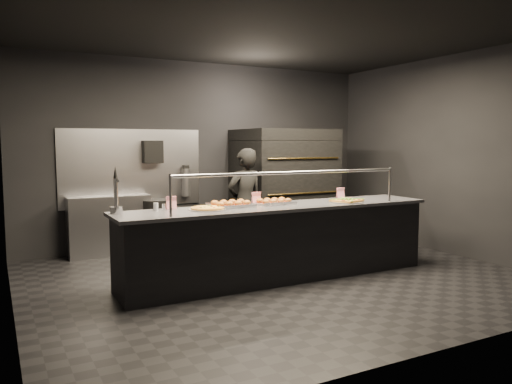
# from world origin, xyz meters

# --- Properties ---
(room) EXTENTS (6.04, 6.00, 3.00)m
(room) POSITION_xyz_m (-0.02, 0.05, 1.50)
(room) COLOR black
(room) RESTS_ON ground
(service_counter) EXTENTS (4.10, 0.78, 1.37)m
(service_counter) POSITION_xyz_m (0.00, -0.00, 0.46)
(service_counter) COLOR black
(service_counter) RESTS_ON ground
(pizza_oven) EXTENTS (1.50, 1.23, 1.91)m
(pizza_oven) POSITION_xyz_m (1.20, 1.90, 0.97)
(pizza_oven) COLOR black
(pizza_oven) RESTS_ON ground
(prep_shelf) EXTENTS (1.20, 0.35, 0.90)m
(prep_shelf) POSITION_xyz_m (-1.60, 2.32, 0.45)
(prep_shelf) COLOR #99999E
(prep_shelf) RESTS_ON ground
(towel_dispenser) EXTENTS (0.30, 0.20, 0.35)m
(towel_dispenser) POSITION_xyz_m (-0.90, 2.39, 1.55)
(towel_dispenser) COLOR black
(towel_dispenser) RESTS_ON room
(fire_extinguisher) EXTENTS (0.14, 0.14, 0.51)m
(fire_extinguisher) POSITION_xyz_m (-0.35, 2.40, 1.06)
(fire_extinguisher) COLOR #B2B2B7
(fire_extinguisher) RESTS_ON room
(beer_tap) EXTENTS (0.13, 0.19, 0.52)m
(beer_tap) POSITION_xyz_m (-1.95, 0.19, 1.07)
(beer_tap) COLOR silver
(beer_tap) RESTS_ON service_counter
(round_pizza) EXTENTS (0.45, 0.45, 0.03)m
(round_pizza) POSITION_xyz_m (-0.95, 0.03, 0.94)
(round_pizza) COLOR silver
(round_pizza) RESTS_ON service_counter
(slider_tray_a) EXTENTS (0.58, 0.49, 0.08)m
(slider_tray_a) POSITION_xyz_m (-0.60, 0.15, 0.95)
(slider_tray_a) COLOR silver
(slider_tray_a) RESTS_ON service_counter
(slider_tray_b) EXTENTS (0.55, 0.47, 0.07)m
(slider_tray_b) POSITION_xyz_m (-0.00, 0.15, 0.95)
(slider_tray_b) COLOR silver
(slider_tray_b) RESTS_ON service_counter
(square_pizza) EXTENTS (0.45, 0.45, 0.05)m
(square_pizza) POSITION_xyz_m (0.93, -0.13, 0.94)
(square_pizza) COLOR silver
(square_pizza) RESTS_ON service_counter
(condiment_jar) EXTENTS (0.14, 0.05, 0.09)m
(condiment_jar) POSITION_xyz_m (-1.48, 0.22, 0.96)
(condiment_jar) COLOR silver
(condiment_jar) RESTS_ON service_counter
(tent_cards) EXTENTS (2.57, 0.04, 0.15)m
(tent_cards) POSITION_xyz_m (-0.11, 0.28, 1.00)
(tent_cards) COLOR white
(tent_cards) RESTS_ON service_counter
(trash_bin) EXTENTS (0.49, 0.49, 0.82)m
(trash_bin) POSITION_xyz_m (-0.90, 2.22, 0.41)
(trash_bin) COLOR black
(trash_bin) RESTS_ON ground
(worker) EXTENTS (0.64, 0.46, 1.61)m
(worker) POSITION_xyz_m (0.13, 1.23, 0.81)
(worker) COLOR black
(worker) RESTS_ON ground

